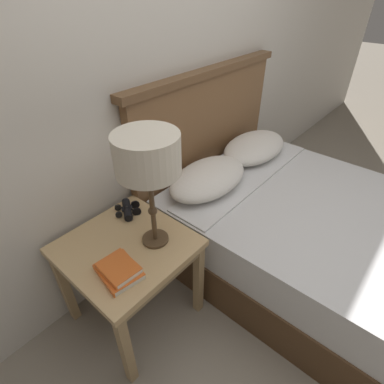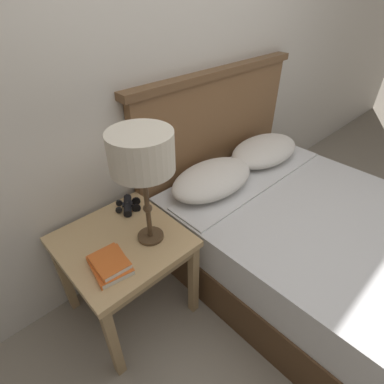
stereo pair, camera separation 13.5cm
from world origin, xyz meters
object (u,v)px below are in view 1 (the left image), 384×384
at_px(nightstand, 128,255).
at_px(book_stacked_on_top, 118,268).
at_px(table_lamp, 147,157).
at_px(bed, 302,229).
at_px(book_on_nightstand, 118,272).
at_px(binoculars_pair, 128,209).

bearing_deg(nightstand, book_stacked_on_top, -137.42).
bearing_deg(table_lamp, nightstand, 143.34).
bearing_deg(table_lamp, book_stacked_on_top, -172.02).
bearing_deg(book_stacked_on_top, bed, -20.24).
xyz_separation_m(book_on_nightstand, book_stacked_on_top, (0.00, -0.00, 0.03)).
xyz_separation_m(bed, book_on_nightstand, (-1.11, 0.41, 0.28)).
distance_m(nightstand, table_lamp, 0.56).
bearing_deg(nightstand, table_lamp, -36.66).
xyz_separation_m(nightstand, table_lamp, (0.12, -0.09, 0.54)).
relative_size(nightstand, bed, 0.32).
height_order(nightstand, table_lamp, table_lamp).
relative_size(bed, table_lamp, 3.22).
bearing_deg(binoculars_pair, table_lamp, -99.85).
height_order(table_lamp, binoculars_pair, table_lamp).
distance_m(book_stacked_on_top, binoculars_pair, 0.43).
bearing_deg(bed, book_stacked_on_top, 159.76).
height_order(bed, table_lamp, bed).
bearing_deg(table_lamp, bed, -27.37).
xyz_separation_m(book_on_nightstand, binoculars_pair, (0.30, 0.30, 0.01)).
distance_m(bed, book_stacked_on_top, 1.22).
bearing_deg(binoculars_pair, bed, -41.35).
relative_size(table_lamp, book_on_nightstand, 2.60).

